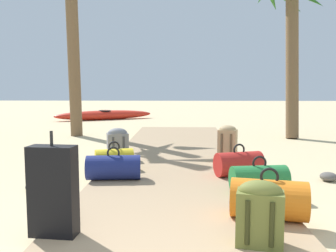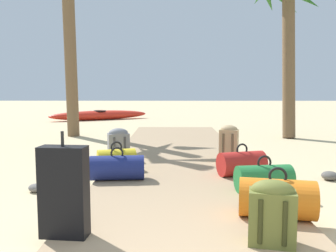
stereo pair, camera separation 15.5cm
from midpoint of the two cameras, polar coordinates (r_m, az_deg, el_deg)
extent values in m
plane|color=#D1BA8C|center=(5.24, 2.41, -7.59)|extent=(60.00, 60.00, 0.00)
cube|color=tan|center=(6.13, 2.33, -5.20)|extent=(2.17, 9.23, 0.08)
cylinder|color=orange|center=(3.39, 16.90, -11.03)|extent=(0.72, 0.48, 0.35)
torus|color=black|center=(3.34, 17.00, -7.67)|extent=(0.17, 0.06, 0.16)
cylinder|color=#237538|center=(4.18, 15.21, -8.09)|extent=(0.65, 0.39, 0.30)
torus|color=black|center=(4.14, 15.28, -5.66)|extent=(0.17, 0.05, 0.16)
cube|color=tan|center=(5.63, 10.14, -3.20)|extent=(0.33, 0.29, 0.52)
ellipsoid|color=tan|center=(5.60, 10.19, -0.58)|extent=(0.31, 0.27, 0.14)
cylinder|color=brown|center=(5.54, 9.27, -3.35)|extent=(0.04, 0.04, 0.42)
cylinder|color=brown|center=(5.52, 10.69, -3.41)|extent=(0.04, 0.04, 0.42)
cube|color=black|center=(2.96, -16.22, -9.84)|extent=(0.38, 0.20, 0.71)
cylinder|color=black|center=(2.88, -16.46, -1.90)|extent=(0.02, 0.02, 0.12)
cube|color=slate|center=(5.90, -7.20, -3.19)|extent=(0.39, 0.32, 0.43)
ellipsoid|color=slate|center=(5.87, -7.23, -1.13)|extent=(0.37, 0.31, 0.17)
cylinder|color=#3A3A3D|center=(5.77, -7.87, -3.40)|extent=(0.04, 0.04, 0.34)
cylinder|color=#3A3A3D|center=(5.80, -6.24, -3.35)|extent=(0.04, 0.04, 0.34)
cylinder|color=red|center=(4.88, 12.00, -5.88)|extent=(0.67, 0.48, 0.32)
torus|color=black|center=(4.85, 12.05, -3.70)|extent=(0.16, 0.07, 0.16)
cube|color=olive|center=(2.83, 15.85, -13.88)|extent=(0.37, 0.27, 0.41)
ellipsoid|color=olive|center=(2.76, 15.97, -9.92)|extent=(0.35, 0.26, 0.17)
cylinder|color=#333516|center=(2.73, 14.07, -14.56)|extent=(0.04, 0.04, 0.32)
cylinder|color=#333516|center=(2.73, 17.70, -14.63)|extent=(0.04, 0.04, 0.32)
cylinder|color=navy|center=(4.63, -7.64, -6.51)|extent=(0.70, 0.37, 0.31)
torus|color=black|center=(4.59, -7.67, -4.27)|extent=(0.17, 0.04, 0.16)
cylinder|color=gold|center=(5.16, -7.62, -5.25)|extent=(0.59, 0.45, 0.30)
torus|color=black|center=(5.13, -7.65, -3.29)|extent=(0.16, 0.07, 0.16)
cylinder|color=brown|center=(9.51, -14.25, 11.75)|extent=(0.30, 0.51, 4.44)
cylinder|color=brown|center=(9.54, 19.45, 9.84)|extent=(0.31, 0.75, 3.86)
ellipsoid|color=red|center=(14.30, -9.66, 1.71)|extent=(3.73, 2.34, 0.36)
torus|color=black|center=(14.29, -9.67, 2.36)|extent=(0.66, 0.66, 0.05)
ellipsoid|color=#5B5651|center=(5.33, 24.77, -7.27)|extent=(0.29, 0.29, 0.12)
ellipsoid|color=slate|center=(4.67, -19.68, -9.05)|extent=(0.25, 0.25, 0.10)
camera|label=1|loc=(0.08, 90.68, -0.07)|focal=38.62mm
camera|label=2|loc=(0.08, -89.32, 0.07)|focal=38.62mm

